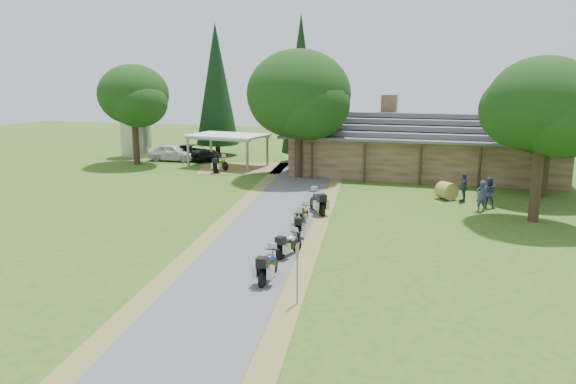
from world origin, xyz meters
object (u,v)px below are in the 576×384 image
(carport, at_px, (228,151))
(motorcycle_row_e, at_px, (317,201))
(motorcycle_row_d, at_px, (303,214))
(motorcycle_row_a, at_px, (268,264))
(motorcycle_carport_a, at_px, (221,164))
(car_white_sedan, at_px, (173,150))
(car_dark_suv, at_px, (193,149))
(motorcycle_row_b, at_px, (289,243))
(silo, at_px, (135,125))
(lodge, at_px, (425,144))
(motorcycle_row_c, at_px, (299,223))
(hay_bale, at_px, (447,191))

(carport, bearing_deg, motorcycle_row_e, -43.23)
(motorcycle_row_d, bearing_deg, motorcycle_row_a, -175.29)
(motorcycle_carport_a, bearing_deg, car_white_sedan, 63.71)
(car_dark_suv, bearing_deg, car_white_sedan, 132.98)
(motorcycle_row_b, bearing_deg, motorcycle_row_d, 24.05)
(motorcycle_row_a, xyz_separation_m, motorcycle_row_b, (-0.10, 3.09, -0.08))
(silo, height_order, car_dark_suv, silo)
(lodge, relative_size, motorcycle_carport_a, 10.81)
(motorcycle_row_b, bearing_deg, carport, 44.25)
(lodge, bearing_deg, car_dark_suv, 175.66)
(motorcycle_row_a, bearing_deg, motorcycle_row_d, 4.00)
(lodge, xyz_separation_m, motorcycle_row_d, (-5.14, -17.47, -1.87))
(motorcycle_row_c, height_order, motorcycle_carport_a, motorcycle_carport_a)
(silo, distance_m, hay_bale, 31.54)
(hay_bale, bearing_deg, motorcycle_row_e, -139.86)
(motorcycle_row_e, height_order, motorcycle_carport_a, motorcycle_row_e)
(motorcycle_row_e, xyz_separation_m, motorcycle_carport_a, (-10.87, 11.29, -0.03))
(car_white_sedan, height_order, motorcycle_carport_a, car_white_sedan)
(motorcycle_row_a, relative_size, motorcycle_row_c, 1.10)
(carport, distance_m, motorcycle_row_c, 22.01)
(motorcycle_row_e, bearing_deg, car_dark_suv, 11.86)
(motorcycle_row_b, height_order, motorcycle_carport_a, motorcycle_carport_a)
(lodge, distance_m, hay_bale, 9.29)
(motorcycle_carport_a, bearing_deg, lodge, -71.53)
(lodge, distance_m, motorcycle_row_b, 23.16)
(carport, xyz_separation_m, motorcycle_row_c, (11.57, -18.71, -0.78))
(car_dark_suv, bearing_deg, motorcycle_row_a, -134.22)
(motorcycle_row_c, height_order, motorcycle_row_e, motorcycle_row_e)
(motorcycle_row_b, bearing_deg, lodge, 4.60)
(motorcycle_row_a, relative_size, hay_bale, 1.75)
(car_dark_suv, height_order, motorcycle_row_a, car_dark_suv)
(motorcycle_row_b, distance_m, motorcycle_row_e, 7.93)
(motorcycle_row_a, bearing_deg, motorcycle_carport_a, 25.55)
(silo, xyz_separation_m, motorcycle_row_d, (22.22, -20.00, -2.40))
(silo, bearing_deg, car_dark_suv, -8.33)
(hay_bale, bearing_deg, car_white_sedan, 158.59)
(motorcycle_row_a, xyz_separation_m, motorcycle_row_e, (-0.78, 10.98, 0.05))
(silo, bearing_deg, motorcycle_row_c, -44.29)
(silo, bearing_deg, motorcycle_row_a, -50.76)
(carport, height_order, motorcycle_row_e, carport)
(hay_bale, bearing_deg, carport, 156.04)
(carport, xyz_separation_m, car_dark_suv, (-4.46, 2.31, -0.29))
(lodge, height_order, motorcycle_row_e, lodge)
(car_dark_suv, bearing_deg, motorcycle_row_b, -131.25)
(motorcycle_row_b, bearing_deg, motorcycle_row_a, -162.72)
(motorcycle_row_b, bearing_deg, car_white_sedan, 53.30)
(silo, bearing_deg, motorcycle_row_b, -47.61)
(hay_bale, bearing_deg, motorcycle_row_d, -129.52)
(lodge, xyz_separation_m, carport, (-16.40, -0.73, -1.07))
(car_white_sedan, height_order, hay_bale, car_white_sedan)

